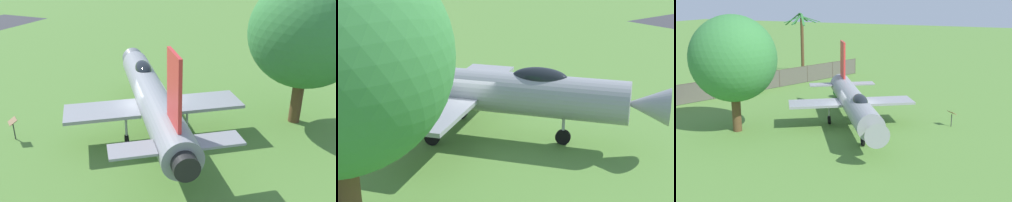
{
  "view_description": "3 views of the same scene",
  "coord_description": "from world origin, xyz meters",
  "views": [
    {
      "loc": [
        15.71,
        6.31,
        9.05
      ],
      "look_at": [
        1.16,
        1.26,
        2.41
      ],
      "focal_mm": 38.29,
      "sensor_mm": 36.0,
      "label": 1
    },
    {
      "loc": [
        -15.01,
        11.54,
        7.83
      ],
      "look_at": [
        -1.09,
        -0.76,
        1.55
      ],
      "focal_mm": 52.69,
      "sensor_mm": 36.0,
      "label": 2
    },
    {
      "loc": [
        -26.52,
        -10.77,
        9.22
      ],
      "look_at": [
        -1.03,
        0.22,
        2.18
      ],
      "focal_mm": 45.43,
      "sensor_mm": 36.0,
      "label": 3
    }
  ],
  "objects": [
    {
      "name": "ground_plane",
      "position": [
        0.0,
        0.0,
        0.0
      ],
      "size": [
        200.0,
        200.0,
        0.0
      ],
      "primitive_type": "plane",
      "color": "#568438"
    },
    {
      "name": "display_jet",
      "position": [
        -0.3,
        -0.19,
        1.97
      ],
      "size": [
        12.97,
        9.83,
        5.6
      ],
      "rotation": [
        0.0,
        0.0,
        3.7
      ],
      "color": "gray",
      "rests_on": "ground_plane"
    },
    {
      "name": "info_plaque",
      "position": [
        3.1,
        -6.33,
        0.85
      ],
      "size": [
        0.68,
        0.72,
        1.14
      ],
      "color": "#333333",
      "rests_on": "ground_plane"
    }
  ]
}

